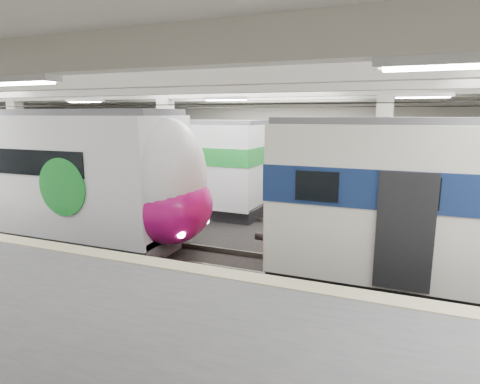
% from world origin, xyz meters
% --- Properties ---
extents(station_hall, '(36.00, 24.00, 5.75)m').
position_xyz_m(station_hall, '(0.00, -1.74, 3.24)').
color(station_hall, black).
rests_on(station_hall, ground).
extents(modern_emu, '(14.29, 2.95, 4.59)m').
position_xyz_m(modern_emu, '(-6.29, -0.00, 2.25)').
color(modern_emu, white).
rests_on(modern_emu, ground).
extents(far_train, '(13.04, 3.22, 4.17)m').
position_xyz_m(far_train, '(-6.32, 5.50, 2.16)').
color(far_train, white).
rests_on(far_train, ground).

